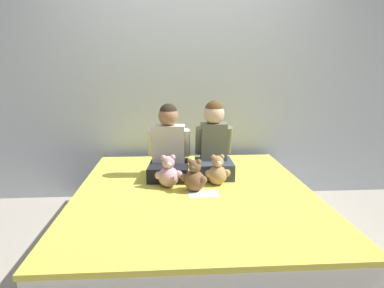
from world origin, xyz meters
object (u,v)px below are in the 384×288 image
Objects in this scene: child_on_right at (214,145)px; teddy_bear_between_children at (194,177)px; bed at (194,219)px; teddy_bear_held_by_left_child at (168,173)px; teddy_bear_held_by_right_child at (217,172)px; sign_card at (203,194)px; child_on_left at (169,148)px.

child_on_right is 0.43m from teddy_bear_between_children.
child_on_right is at bearing 61.89° from bed.
child_on_right is 2.52× the size of teddy_bear_held_by_left_child.
teddy_bear_held_by_left_child is 1.04× the size of teddy_bear_held_by_right_child.
child_on_right is at bearing 73.53° from sign_card.
teddy_bear_held_by_left_child is at bearing -85.72° from child_on_left.
sign_card is (-0.13, -0.43, -0.25)m from child_on_right.
child_on_left reaches higher than sign_card.
child_on_right is 0.47m from teddy_bear_held_by_left_child.
bed is 8.72× the size of teddy_bear_held_by_right_child.
child_on_left is 0.96× the size of child_on_right.
teddy_bear_held_by_right_child is 1.10× the size of sign_card.
child_on_left is 2.78× the size of sign_card.
child_on_right is 0.51m from sign_card.
sign_card is (0.05, -0.09, 0.23)m from bed.
teddy_bear_held_by_right_child is (0.36, 0.03, -0.00)m from teddy_bear_held_by_left_child.
child_on_left reaches higher than teddy_bear_held_by_left_child.
child_on_right reaches higher than teddy_bear_between_children.
teddy_bear_held_by_right_child is (0.36, -0.23, -0.13)m from child_on_left.
teddy_bear_held_by_left_child reaches higher than bed.
teddy_bear_held_by_left_child is (-0.36, -0.26, -0.15)m from child_on_right.
bed is 0.39m from teddy_bear_held_by_left_child.
child_on_right is 2.58× the size of teddy_bear_between_children.
sign_card is (0.23, -0.43, -0.23)m from child_on_left.
child_on_left reaches higher than teddy_bear_held_by_right_child.
teddy_bear_between_children is at bearing -35.42° from teddy_bear_held_by_left_child.
teddy_bear_held_by_right_child is at bearing -28.12° from child_on_left.
bed is 8.34× the size of teddy_bear_held_by_left_child.
teddy_bear_between_children is (-0.18, -0.36, -0.16)m from child_on_right.
bed is 3.32× the size of child_on_right.
teddy_bear_held_by_left_child is at bearing 156.48° from bed.
child_on_right reaches higher than bed.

